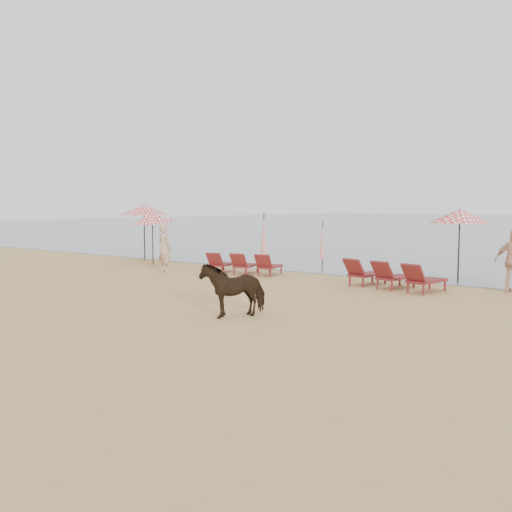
{
  "coord_description": "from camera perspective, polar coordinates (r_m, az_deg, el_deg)",
  "views": [
    {
      "loc": [
        10.56,
        -8.77,
        2.67
      ],
      "look_at": [
        0.0,
        5.0,
        1.1
      ],
      "focal_mm": 40.0,
      "sensor_mm": 36.0,
      "label": 1
    }
  ],
  "objects": [
    {
      "name": "ground",
      "position": [
        13.98,
        -12.64,
        -5.96
      ],
      "size": [
        120.0,
        120.0,
        0.0
      ],
      "primitive_type": "plane",
      "color": "tan",
      "rests_on": "ground"
    },
    {
      "name": "umbrella_closed_right",
      "position": [
        23.25,
        6.67,
        1.57
      ],
      "size": [
        0.24,
        0.24,
        1.99
      ],
      "rotation": [
        0.0,
        0.0,
        0.39
      ],
      "color": "black",
      "rests_on": "ground"
    },
    {
      "name": "umbrella_open_left_a",
      "position": [
        27.64,
        -11.14,
        4.56
      ],
      "size": [
        2.37,
        2.37,
        2.7
      ],
      "rotation": [
        0.0,
        0.0,
        -0.22
      ],
      "color": "black",
      "rests_on": "ground"
    },
    {
      "name": "umbrella_open_left_b",
      "position": [
        25.77,
        -10.33,
        3.8
      ],
      "size": [
        1.9,
        1.93,
        2.42
      ],
      "rotation": [
        0.0,
        0.0,
        0.36
      ],
      "color": "black",
      "rests_on": "ground"
    },
    {
      "name": "beachgoer_left",
      "position": [
        22.79,
        -9.13,
        0.79
      ],
      "size": [
        0.75,
        0.55,
        1.91
      ],
      "primitive_type": "imported",
      "rotation": [
        0.0,
        0.0,
        3.0
      ],
      "color": "tan",
      "rests_on": "ground"
    },
    {
      "name": "lounger_cluster_right",
      "position": [
        18.55,
        13.45,
        -1.89
      ],
      "size": [
        3.09,
        2.14,
        0.63
      ],
      "rotation": [
        0.0,
        0.0,
        -0.17
      ],
      "color": "maroon",
      "rests_on": "ground"
    },
    {
      "name": "lounger_cluster_left",
      "position": [
        21.85,
        -1.23,
        -0.8
      ],
      "size": [
        2.9,
        2.14,
        0.57
      ],
      "rotation": [
        0.0,
        0.0,
        0.26
      ],
      "color": "maroon",
      "rests_on": "ground"
    },
    {
      "name": "umbrella_open_right",
      "position": [
        20.6,
        19.71,
        3.77
      ],
      "size": [
        2.07,
        2.07,
        2.53
      ],
      "rotation": [
        0.0,
        0.0,
        -0.37
      ],
      "color": "black",
      "rests_on": "ground"
    },
    {
      "name": "cow",
      "position": [
        13.71,
        -2.27,
        -3.31
      ],
      "size": [
        1.27,
        1.68,
        1.29
      ],
      "primitive_type": "imported",
      "rotation": [
        0.0,
        0.0,
        -0.43
      ],
      "color": "black",
      "rests_on": "ground"
    },
    {
      "name": "umbrella_closed_left",
      "position": [
        23.87,
        0.79,
        2.22
      ],
      "size": [
        0.29,
        0.29,
        2.35
      ],
      "rotation": [
        0.0,
        0.0,
        -0.18
      ],
      "color": "black",
      "rests_on": "ground"
    }
  ]
}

